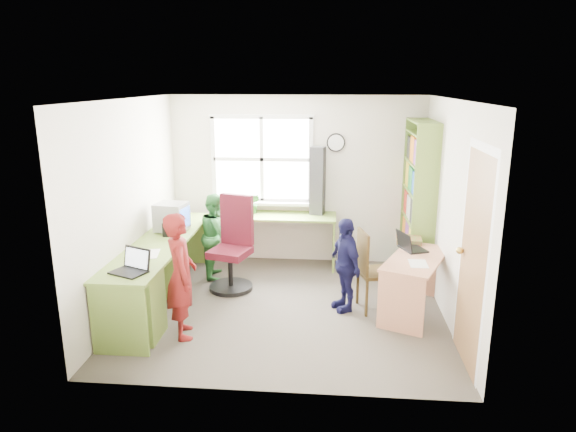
% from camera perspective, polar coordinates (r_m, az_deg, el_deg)
% --- Properties ---
extents(room, '(3.64, 3.44, 2.44)m').
position_cam_1_polar(room, '(5.83, -0.02, 1.20)').
color(room, '#433D35').
rests_on(room, ground).
extents(l_desk, '(2.38, 2.95, 0.75)m').
position_cam_1_polar(l_desk, '(5.96, -13.16, -6.57)').
color(l_desk, olive).
rests_on(l_desk, ground).
extents(right_desk, '(0.94, 1.27, 0.67)m').
position_cam_1_polar(right_desk, '(6.02, 13.97, -6.13)').
color(right_desk, tan).
rests_on(right_desk, ground).
extents(bookshelf, '(0.30, 1.02, 2.10)m').
position_cam_1_polar(bookshelf, '(7.01, 14.24, 1.27)').
color(bookshelf, olive).
rests_on(bookshelf, ground).
extents(swivel_chair, '(0.69, 0.69, 1.19)m').
position_cam_1_polar(swivel_chair, '(6.57, -6.13, -3.68)').
color(swivel_chair, black).
rests_on(swivel_chair, ground).
extents(wooden_chair, '(0.50, 0.50, 0.95)m').
position_cam_1_polar(wooden_chair, '(5.98, 9.29, -5.66)').
color(wooden_chair, '#413015').
rests_on(wooden_chair, ground).
extents(crt_monitor, '(0.41, 0.38, 0.36)m').
position_cam_1_polar(crt_monitor, '(6.59, -12.81, -0.12)').
color(crt_monitor, gray).
rests_on(crt_monitor, l_desk).
extents(laptop_left, '(0.42, 0.39, 0.23)m').
position_cam_1_polar(laptop_left, '(5.34, -16.94, -5.38)').
color(laptop_left, black).
rests_on(laptop_left, l_desk).
extents(laptop_right, '(0.37, 0.40, 0.23)m').
position_cam_1_polar(laptop_right, '(6.17, 13.33, -3.23)').
color(laptop_right, black).
rests_on(laptop_right, right_desk).
extents(speaker_a, '(0.09, 0.09, 0.17)m').
position_cam_1_polar(speaker_a, '(6.41, -13.31, -1.48)').
color(speaker_a, black).
rests_on(speaker_a, l_desk).
extents(speaker_b, '(0.11, 0.11, 0.19)m').
position_cam_1_polar(speaker_b, '(6.94, -11.94, -0.07)').
color(speaker_b, black).
rests_on(speaker_b, l_desk).
extents(cd_tower, '(0.23, 0.21, 0.96)m').
position_cam_1_polar(cd_tower, '(7.21, 3.31, 3.92)').
color(cd_tower, black).
rests_on(cd_tower, l_desk).
extents(game_box, '(0.33, 0.33, 0.06)m').
position_cam_1_polar(game_box, '(6.48, 13.27, -2.56)').
color(game_box, '#B7162E').
rests_on(game_box, right_desk).
extents(paper_a, '(0.29, 0.36, 0.00)m').
position_cam_1_polar(paper_a, '(5.83, -15.30, -4.09)').
color(paper_a, silver).
rests_on(paper_a, l_desk).
extents(paper_b, '(0.19, 0.27, 0.00)m').
position_cam_1_polar(paper_b, '(5.76, 14.27, -5.16)').
color(paper_b, silver).
rests_on(paper_b, right_desk).
extents(potted_plant, '(0.16, 0.14, 0.28)m').
position_cam_1_polar(potted_plant, '(7.33, -3.78, 1.37)').
color(potted_plant, '#2D6E2C').
rests_on(potted_plant, l_desk).
extents(person_red, '(0.46, 0.56, 1.32)m').
position_cam_1_polar(person_red, '(5.38, -11.80, -6.51)').
color(person_red, maroon).
rests_on(person_red, ground).
extents(person_green, '(0.51, 0.62, 1.15)m').
position_cam_1_polar(person_green, '(6.96, -7.90, -2.16)').
color(person_green, '#2E7432').
rests_on(person_green, ground).
extents(person_navy, '(0.51, 0.70, 1.10)m').
position_cam_1_polar(person_navy, '(5.94, 6.35, -5.36)').
color(person_navy, '#13133D').
rests_on(person_navy, ground).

